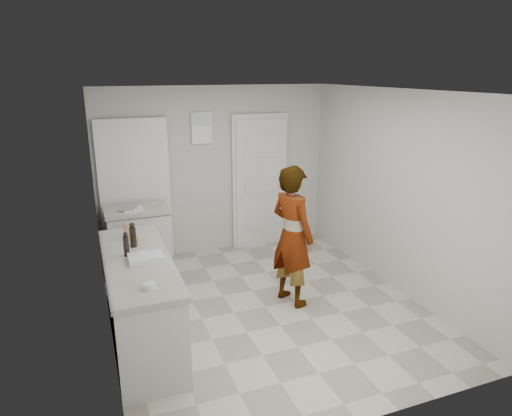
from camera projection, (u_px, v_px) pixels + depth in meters
name	position (u px, v px, depth m)	size (l,w,h in m)	color
ground	(265.00, 307.00, 5.44)	(4.00, 4.00, 0.00)	gray
room_shell	(206.00, 187.00, 6.82)	(4.00, 4.00, 4.00)	#B6B4AC
main_counter	(141.00, 304.00, 4.64)	(0.64, 1.96, 0.93)	silver
side_counter	(139.00, 243.00, 6.27)	(0.84, 0.61, 0.93)	silver
person	(292.00, 236.00, 5.34)	(0.62, 0.40, 1.69)	silver
cake_mix_box	(129.00, 231.00, 5.01)	(0.11, 0.05, 0.18)	#875E43
spice_jar	(137.00, 240.00, 4.85)	(0.06, 0.06, 0.09)	tan
oil_cruet_a	(133.00, 235.00, 4.76)	(0.07, 0.07, 0.27)	black
oil_cruet_b	(126.00, 245.00, 4.52)	(0.06, 0.06, 0.25)	black
baking_dish	(146.00, 258.00, 4.44)	(0.33, 0.24, 0.06)	silver
egg_bowl	(149.00, 286.00, 3.88)	(0.12, 0.12, 0.04)	silver
papers	(133.00, 209.00, 6.07)	(0.25, 0.32, 0.01)	white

